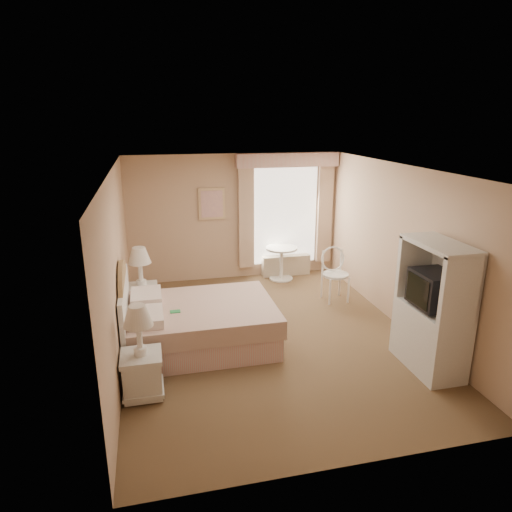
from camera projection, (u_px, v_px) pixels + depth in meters
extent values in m
cube|color=brown|center=(269.00, 336.00, 6.88)|extent=(4.20, 5.50, 0.01)
cube|color=silver|center=(271.00, 169.00, 6.15)|extent=(4.20, 5.50, 0.01)
cube|color=tan|center=(234.00, 217.00, 9.07)|extent=(4.20, 0.01, 2.50)
cube|color=tan|center=(351.00, 349.00, 3.96)|extent=(4.20, 0.01, 2.50)
cube|color=tan|center=(117.00, 268.00, 6.06)|extent=(0.01, 5.50, 2.50)
cube|color=tan|center=(402.00, 248.00, 6.97)|extent=(0.01, 5.50, 2.50)
cube|color=white|center=(285.00, 215.00, 9.27)|extent=(1.30, 0.02, 2.00)
cube|color=beige|center=(246.00, 218.00, 9.05)|extent=(0.30, 0.08, 2.05)
cube|color=beige|center=(325.00, 214.00, 9.41)|extent=(0.30, 0.08, 2.05)
cube|color=#D7908B|center=(288.00, 160.00, 8.86)|extent=(2.05, 0.20, 0.28)
cube|color=beige|center=(286.00, 265.00, 9.50)|extent=(1.00, 0.22, 0.42)
cube|color=#D3AF82|center=(212.00, 204.00, 8.86)|extent=(0.52, 0.03, 0.62)
cube|color=beige|center=(212.00, 204.00, 8.84)|extent=(0.42, 0.02, 0.52)
cube|color=#D7908B|center=(203.00, 333.00, 6.61)|extent=(2.00, 1.53, 0.34)
cube|color=beige|center=(202.00, 314.00, 6.52)|extent=(2.06, 1.58, 0.27)
cube|color=silver|center=(147.00, 317.00, 5.96)|extent=(0.43, 0.59, 0.13)
cube|color=silver|center=(146.00, 297.00, 6.63)|extent=(0.43, 0.59, 0.13)
cube|color=#279149|center=(175.00, 311.00, 6.26)|extent=(0.14, 0.10, 0.01)
cube|color=white|center=(126.00, 318.00, 6.28)|extent=(0.06, 1.62, 1.05)
cylinder|color=#9B7E52|center=(125.00, 312.00, 6.25)|extent=(0.05, 1.44, 1.44)
cube|color=silver|center=(143.00, 376.00, 5.36)|extent=(0.43, 0.43, 0.47)
cube|color=silver|center=(141.00, 357.00, 5.28)|extent=(0.47, 0.47, 0.06)
cube|color=silver|center=(144.00, 388.00, 5.41)|extent=(0.47, 0.47, 0.05)
cylinder|color=white|center=(141.00, 351.00, 5.26)|extent=(0.15, 0.15, 0.09)
cylinder|color=white|center=(139.00, 336.00, 5.21)|extent=(0.07, 0.07, 0.38)
cone|color=silver|center=(138.00, 316.00, 5.13)|extent=(0.34, 0.34, 0.25)
cube|color=silver|center=(143.00, 304.00, 7.40)|extent=(0.46, 0.46, 0.50)
cube|color=silver|center=(142.00, 288.00, 7.32)|extent=(0.50, 0.50, 0.06)
cube|color=silver|center=(144.00, 313.00, 7.45)|extent=(0.50, 0.50, 0.05)
cylinder|color=white|center=(141.00, 283.00, 7.30)|extent=(0.16, 0.16, 0.10)
cylinder|color=white|center=(140.00, 271.00, 7.24)|extent=(0.07, 0.07, 0.40)
cone|color=silver|center=(139.00, 255.00, 7.16)|extent=(0.36, 0.36, 0.26)
cylinder|color=white|center=(281.00, 278.00, 9.31)|extent=(0.47, 0.47, 0.03)
cylinder|color=white|center=(281.00, 263.00, 9.21)|extent=(0.07, 0.07, 0.63)
cylinder|color=silver|center=(282.00, 248.00, 9.12)|extent=(0.63, 0.63, 0.04)
cylinder|color=white|center=(330.00, 292.00, 7.97)|extent=(0.03, 0.03, 0.47)
cylinder|color=white|center=(348.00, 290.00, 8.06)|extent=(0.03, 0.03, 0.47)
cylinder|color=white|center=(322.00, 285.00, 8.30)|extent=(0.03, 0.03, 0.47)
cylinder|color=white|center=(340.00, 283.00, 8.39)|extent=(0.03, 0.03, 0.47)
cylinder|color=silver|center=(336.00, 275.00, 8.11)|extent=(0.48, 0.48, 0.04)
torus|color=white|center=(333.00, 259.00, 8.17)|extent=(0.46, 0.13, 0.45)
cylinder|color=white|center=(323.00, 262.00, 8.17)|extent=(0.03, 0.03, 0.42)
cylinder|color=white|center=(341.00, 260.00, 8.26)|extent=(0.03, 0.03, 0.42)
cube|color=silver|center=(429.00, 338.00, 5.94)|extent=(0.51, 1.03, 0.84)
cube|color=silver|center=(461.00, 291.00, 5.24)|extent=(0.51, 0.07, 0.84)
cube|color=silver|center=(415.00, 265.00, 6.13)|extent=(0.51, 0.07, 0.84)
cube|color=silver|center=(441.00, 245.00, 5.56)|extent=(0.51, 1.03, 0.06)
cube|color=silver|center=(453.00, 276.00, 5.74)|extent=(0.04, 1.03, 0.84)
cube|color=black|center=(434.00, 289.00, 5.73)|extent=(0.45, 0.56, 0.45)
cube|color=black|center=(418.00, 291.00, 5.68)|extent=(0.02, 0.47, 0.37)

